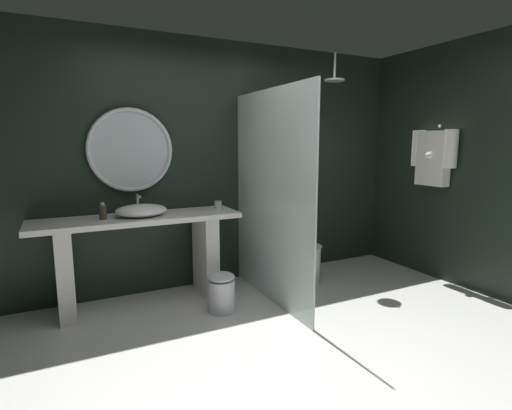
# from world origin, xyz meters

# --- Properties ---
(ground_plane) EXTENTS (5.76, 5.76, 0.00)m
(ground_plane) POSITION_xyz_m (0.00, 0.00, 0.00)
(ground_plane) COLOR silver
(back_wall_panel) EXTENTS (4.80, 0.10, 2.60)m
(back_wall_panel) POSITION_xyz_m (0.00, 1.90, 1.30)
(back_wall_panel) COLOR black
(back_wall_panel) RESTS_ON ground_plane
(side_wall_right) EXTENTS (0.10, 2.47, 2.60)m
(side_wall_right) POSITION_xyz_m (2.35, 0.76, 1.30)
(side_wall_right) COLOR black
(side_wall_right) RESTS_ON ground_plane
(vanity_counter) EXTENTS (1.88, 0.53, 0.86)m
(vanity_counter) POSITION_xyz_m (-0.86, 1.57, 0.55)
(vanity_counter) COLOR silver
(vanity_counter) RESTS_ON ground_plane
(vessel_sink) EXTENTS (0.47, 0.38, 0.19)m
(vessel_sink) POSITION_xyz_m (-0.83, 1.55, 0.92)
(vessel_sink) COLOR white
(vessel_sink) RESTS_ON vanity_counter
(tumbler_cup) EXTENTS (0.07, 0.07, 0.09)m
(tumbler_cup) POSITION_xyz_m (-0.05, 1.60, 0.90)
(tumbler_cup) COLOR silver
(tumbler_cup) RESTS_ON vanity_counter
(soap_dispenser) EXTENTS (0.06, 0.06, 0.15)m
(soap_dispenser) POSITION_xyz_m (-1.17, 1.56, 0.93)
(soap_dispenser) COLOR #3D3323
(soap_dispenser) RESTS_ON vanity_counter
(round_wall_mirror) EXTENTS (0.81, 0.04, 0.81)m
(round_wall_mirror) POSITION_xyz_m (-0.86, 1.81, 1.47)
(round_wall_mirror) COLOR silver
(shower_glass_panel) EXTENTS (0.02, 1.49, 2.03)m
(shower_glass_panel) POSITION_xyz_m (0.30, 1.11, 1.02)
(shower_glass_panel) COLOR silver
(shower_glass_panel) RESTS_ON ground_plane
(rain_shower_head) EXTENTS (0.22, 0.22, 0.30)m
(rain_shower_head) POSITION_xyz_m (1.28, 1.46, 2.23)
(rain_shower_head) COLOR silver
(hanging_bathrobe) EXTENTS (0.20, 0.56, 0.67)m
(hanging_bathrobe) POSITION_xyz_m (2.21, 0.88, 1.41)
(hanging_bathrobe) COLOR silver
(toilet) EXTENTS (0.37, 0.55, 0.58)m
(toilet) POSITION_xyz_m (0.87, 1.45, 0.27)
(toilet) COLOR white
(toilet) RESTS_ON ground_plane
(waste_bin) EXTENTS (0.25, 0.25, 0.37)m
(waste_bin) POSITION_xyz_m (-0.24, 1.07, 0.19)
(waste_bin) COLOR silver
(waste_bin) RESTS_ON ground_plane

